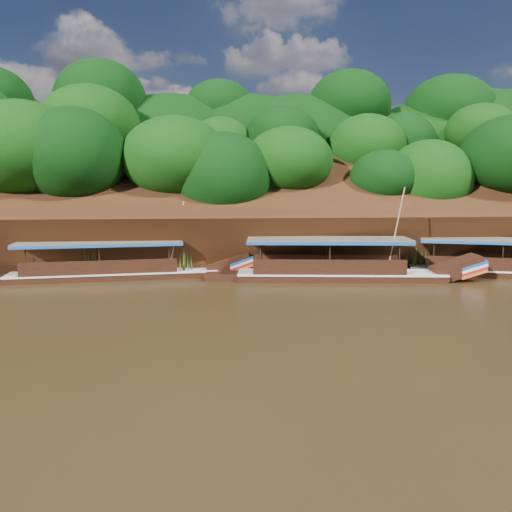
{
  "coord_description": "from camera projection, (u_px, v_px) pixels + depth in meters",
  "views": [
    {
      "loc": [
        -5.61,
        -22.23,
        5.7
      ],
      "look_at": [
        -2.96,
        7.0,
        1.56
      ],
      "focal_mm": 35.0,
      "sensor_mm": 36.0,
      "label": 1
    }
  ],
  "objects": [
    {
      "name": "ground",
      "position": [
        333.0,
        309.0,
        23.22
      ],
      "size": [
        160.0,
        160.0,
        0.0
      ],
      "primitive_type": "plane",
      "color": "black",
      "rests_on": "ground"
    },
    {
      "name": "riverbank",
      "position": [
        273.0,
        228.0,
        45.36
      ],
      "size": [
        120.0,
        30.06,
        19.4
      ],
      "color": "black",
      "rests_on": "ground"
    },
    {
      "name": "boat_1",
      "position": [
        353.0,
        271.0,
        30.36
      ],
      "size": [
        14.91,
        3.82,
        6.09
      ],
      "rotation": [
        0.0,
        0.0,
        -0.11
      ],
      "color": "black",
      "rests_on": "ground"
    },
    {
      "name": "boat_2",
      "position": [
        127.0,
        270.0,
        30.97
      ],
      "size": [
        15.02,
        3.58,
        5.18
      ],
      "rotation": [
        0.0,
        0.0,
        0.11
      ],
      "color": "black",
      "rests_on": "ground"
    },
    {
      "name": "reeds",
      "position": [
        250.0,
        262.0,
        32.07
      ],
      "size": [
        49.47,
        2.5,
        2.16
      ],
      "color": "#31691A",
      "rests_on": "ground"
    }
  ]
}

